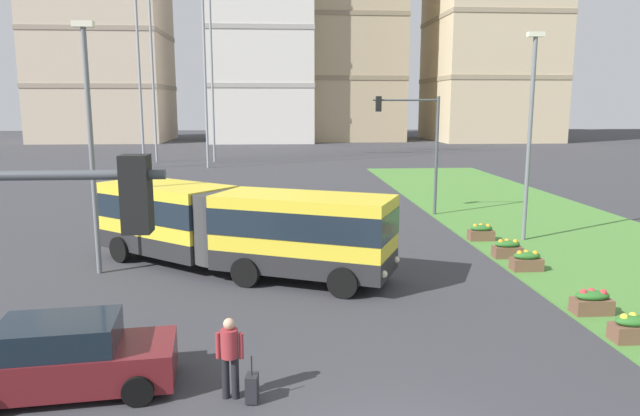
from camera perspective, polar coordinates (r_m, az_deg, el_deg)
name	(u,v)px	position (r m, az deg, el deg)	size (l,w,h in m)	color
articulated_bus	(235,227)	(21.42, -8.27, -1.81)	(11.27, 8.17, 3.00)	yellow
car_maroon_sedan	(66,358)	(13.83, -23.47, -13.21)	(4.58, 2.42, 1.58)	maroon
pedestrian_crossing	(230,352)	(12.52, -8.76, -13.70)	(0.58, 0.36, 1.74)	black
rolling_suitcase	(252,388)	(12.61, -6.62, -16.94)	(0.28, 0.38, 0.97)	#232328
flower_planter_1	(634,328)	(17.13, 28.18, -10.25)	(1.10, 0.56, 0.74)	brown
flower_planter_2	(592,302)	(18.74, 24.92, -8.28)	(1.10, 0.56, 0.74)	brown
flower_planter_3	(527,261)	(22.59, 19.43, -4.87)	(1.10, 0.56, 0.74)	brown
flower_planter_4	(507,249)	(24.19, 17.74, -3.80)	(1.10, 0.56, 0.74)	brown
flower_planter_5	(481,232)	(26.92, 15.39, -2.30)	(1.10, 0.56, 0.74)	brown
traffic_light_far_right	(417,135)	(31.95, 9.41, 6.97)	(3.58, 0.28, 6.43)	#474C51
streetlight_left	(91,139)	(22.00, -21.39, 6.27)	(0.70, 0.28, 8.78)	slate
streetlight_median	(530,130)	(26.99, 19.73, 7.19)	(0.70, 0.28, 9.00)	slate
apartment_tower_west	(100,9)	(104.92, -20.60, 17.63)	(20.27, 17.64, 41.81)	#C6B299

